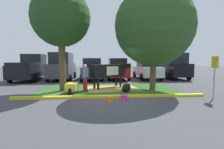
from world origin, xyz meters
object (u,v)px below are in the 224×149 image
bucket_orange (110,100)px  suv_dark_grey (62,66)px  bucket_pink (124,97)px  shade_tree_right (154,26)px  person_handler (85,77)px  pickup_truck_black (31,68)px  suv_black (172,66)px  cow_holstein (109,71)px  wheelbarrow (72,87)px  sedan_red (117,69)px  calf_lying (126,88)px  shade_tree_left (61,18)px  parking_sign (215,69)px  hatchback_white (147,69)px  sedan_blue (92,69)px

bucket_orange → suv_dark_grey: suv_dark_grey is taller
bucket_orange → bucket_pink: size_ratio=0.88×
shade_tree_right → person_handler: bearing=-179.8°
pickup_truck_black → suv_black: bearing=0.7°
shade_tree_right → person_handler: 5.14m
suv_dark_grey → shade_tree_right: bearing=-41.0°
cow_holstein → wheelbarrow: bearing=-144.0°
person_handler → sedan_red: (2.60, 6.01, 0.12)m
calf_lying → pickup_truck_black: (-7.91, 6.37, 0.88)m
person_handler → bucket_orange: bearing=-66.2°
shade_tree_left → wheelbarrow: shade_tree_left is taller
shade_tree_left → parking_sign: shade_tree_left is taller
pickup_truck_black → suv_dark_grey: 2.86m
parking_sign → suv_black: suv_black is taller
pickup_truck_black → sedan_red: size_ratio=1.23×
parking_sign → suv_black: bearing=78.0°
pickup_truck_black → suv_black: (13.66, 0.17, 0.16)m
hatchback_white → parking_sign: bearing=-84.3°
shade_tree_left → hatchback_white: bearing=40.2°
bucket_orange → bucket_pink: 0.79m
sedan_red → suv_dark_grey: bearing=-178.9°
sedan_blue → bucket_orange: bearing=-82.8°
cow_holstein → hatchback_white: (4.03, 4.99, -0.17)m
parking_sign → suv_dark_grey: size_ratio=0.44×
sedan_red → hatchback_white: same height
person_handler → parking_sign: 6.85m
sedan_blue → hatchback_white: bearing=1.2°
shade_tree_right → suv_dark_grey: 9.35m
wheelbarrow → bucket_pink: 3.20m
bucket_orange → pickup_truck_black: (-6.77, 8.90, 0.96)m
shade_tree_right → calf_lying: bearing=-165.8°
sedan_blue → sedan_red: 2.41m
calf_lying → bucket_pink: (-0.47, -2.10, -0.10)m
person_handler → shade_tree_left: bearing=177.9°
suv_dark_grey → calf_lying: bearing=-51.4°
shade_tree_right → cow_holstein: bearing=162.5°
pickup_truck_black → suv_black: size_ratio=1.17×
cow_holstein → hatchback_white: 6.41m
sedan_blue → person_handler: bearing=-92.1°
calf_lying → pickup_truck_black: bearing=141.1°
suv_dark_grey → sedan_red: (5.21, 0.10, -0.29)m
wheelbarrow → pickup_truck_black: pickup_truck_black is taller
shade_tree_left → shade_tree_right: (5.50, -0.03, -0.41)m
suv_dark_grey → parking_sign: bearing=-43.1°
calf_lying → sedan_red: (0.16, 6.43, 0.75)m
cow_holstein → pickup_truck_black: (-6.97, 5.10, -0.04)m
shade_tree_left → calf_lying: (3.77, -0.47, -4.05)m
shade_tree_right → parking_sign: bearing=-48.6°
shade_tree_left → calf_lying: 5.55m
shade_tree_left → bucket_orange: 5.75m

